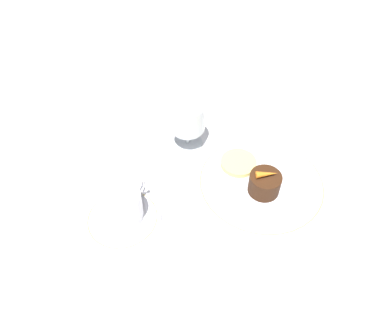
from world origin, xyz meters
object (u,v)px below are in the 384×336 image
object	(u,v)px
wine_glass	(188,120)
fork	(202,243)
coffee_cup	(121,205)
dessert_cake	(265,183)
dinner_plate	(261,184)

from	to	relation	value
wine_glass	fork	bearing A→B (deg)	-137.79
coffee_cup	dessert_cake	bearing A→B (deg)	-42.01
coffee_cup	dessert_cake	xyz separation A→B (m)	(0.20, -0.18, -0.01)
coffee_cup	fork	distance (m)	0.16
dinner_plate	fork	world-z (taller)	dinner_plate
dinner_plate	fork	bearing A→B (deg)	173.86
coffee_cup	wine_glass	distance (m)	0.23
wine_glass	dessert_cake	size ratio (longest dim) A/B	1.76
dinner_plate	dessert_cake	size ratio (longest dim) A/B	4.30
dinner_plate	coffee_cup	bearing A→B (deg)	142.34
wine_glass	dessert_cake	bearing A→B (deg)	-98.23
coffee_cup	dessert_cake	distance (m)	0.27
dessert_cake	coffee_cup	bearing A→B (deg)	137.99
coffee_cup	dessert_cake	world-z (taller)	coffee_cup
wine_glass	dinner_plate	bearing A→B (deg)	-93.86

